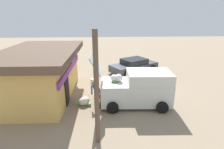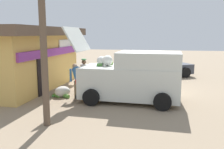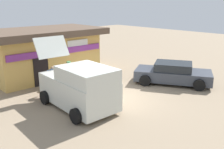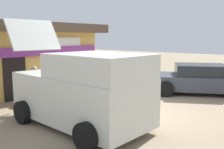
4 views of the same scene
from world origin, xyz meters
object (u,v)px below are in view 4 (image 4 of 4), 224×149
vendor_standing (59,80)px  customer_bending (33,85)px  parked_sedan (200,79)px  paint_bucket (96,87)px  storefront_bar (19,55)px  unloaded_banana_pile (25,100)px  delivery_van (83,90)px

vendor_standing → customer_bending: vendor_standing is taller
parked_sedan → paint_bucket: (-2.73, 3.65, -0.41)m
vendor_standing → paint_bucket: 2.50m
storefront_bar → unloaded_banana_pile: size_ratio=8.49×
parked_sedan → unloaded_banana_pile: parked_sedan is taller
storefront_bar → vendor_standing: bearing=-97.2°
parked_sedan → vendor_standing: 6.07m
storefront_bar → parked_sedan: 8.23m
vendor_standing → customer_bending: size_ratio=1.08×
customer_bending → unloaded_banana_pile: (0.13, 0.79, -0.66)m
unloaded_banana_pile → paint_bucket: (3.34, -0.35, -0.01)m
delivery_van → customer_bending: size_ratio=3.13×
delivery_van → vendor_standing: size_ratio=2.90×
storefront_bar → unloaded_banana_pile: 3.35m
storefront_bar → unloaded_banana_pile: storefront_bar is taller
storefront_bar → delivery_van: 6.07m
vendor_standing → unloaded_banana_pile: size_ratio=1.79×
delivery_van → paint_bucket: (3.46, 2.79, -0.81)m
vendor_standing → paint_bucket: (2.37, 0.37, -0.71)m
storefront_bar → paint_bucket: (1.94, -3.06, -1.41)m
delivery_van → paint_bucket: size_ratio=11.68×
delivery_van → paint_bucket: 4.51m
storefront_bar → delivery_van: bearing=-104.6°
storefront_bar → paint_bucket: bearing=-57.7°
customer_bending → unloaded_banana_pile: customer_bending is taller
customer_bending → parked_sedan: bearing=-27.4°
vendor_standing → paint_bucket: vendor_standing is taller
customer_bending → paint_bucket: size_ratio=3.73×
parked_sedan → customer_bending: (-6.20, 3.21, 0.27)m
vendor_standing → customer_bending: 1.11m
delivery_van → vendor_standing: (1.09, 2.42, -0.11)m
parked_sedan → paint_bucket: 4.58m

